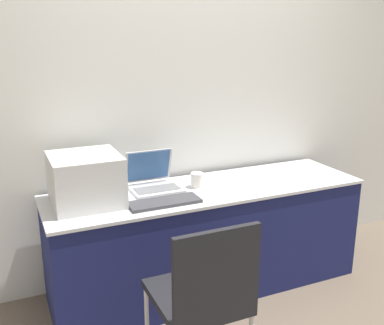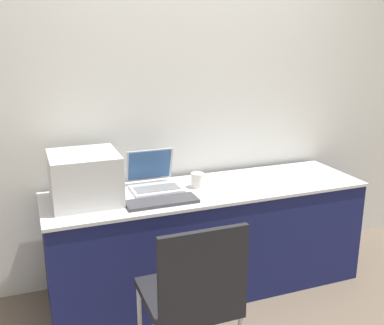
% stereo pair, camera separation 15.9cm
% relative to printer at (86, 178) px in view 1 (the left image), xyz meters
% --- Properties ---
extents(ground_plane, '(14.00, 14.00, 0.00)m').
position_rel_printer_xyz_m(ground_plane, '(0.80, -0.34, -0.90)').
color(ground_plane, '#6B5B4C').
extents(wall_back, '(8.00, 0.05, 2.60)m').
position_rel_printer_xyz_m(wall_back, '(0.80, 0.34, 0.40)').
color(wall_back, silver).
rests_on(wall_back, ground_plane).
extents(table, '(2.16, 0.62, 0.74)m').
position_rel_printer_xyz_m(table, '(0.80, -0.04, -0.53)').
color(table, '#191E51').
rests_on(table, ground_plane).
extents(printer, '(0.41, 0.41, 0.31)m').
position_rel_printer_xyz_m(printer, '(0.00, 0.00, 0.00)').
color(printer, silver).
rests_on(printer, table).
extents(laptop_left, '(0.33, 0.32, 0.25)m').
position_rel_printer_xyz_m(laptop_left, '(0.46, 0.10, -0.11)').
color(laptop_left, '#B7B7BC').
rests_on(laptop_left, table).
extents(external_keyboard, '(0.44, 0.16, 0.02)m').
position_rel_printer_xyz_m(external_keyboard, '(0.43, -0.20, -0.15)').
color(external_keyboard, '#3D3D42').
rests_on(external_keyboard, table).
extents(coffee_cup, '(0.09, 0.09, 0.10)m').
position_rel_printer_xyz_m(coffee_cup, '(0.74, 0.01, -0.12)').
color(coffee_cup, white).
rests_on(coffee_cup, table).
extents(chair, '(0.42, 0.47, 0.92)m').
position_rel_printer_xyz_m(chair, '(0.37, -0.88, -0.37)').
color(chair, black).
rests_on(chair, ground_plane).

